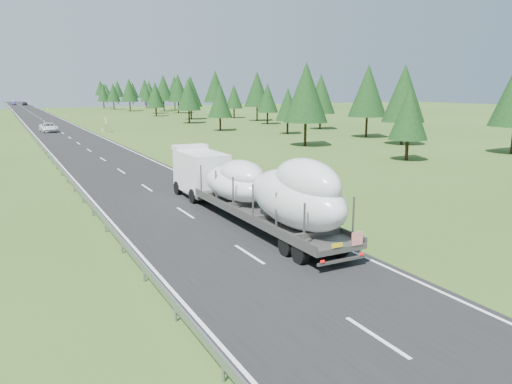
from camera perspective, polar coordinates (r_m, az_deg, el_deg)
name	(u,v)px	position (r m, az deg, el deg)	size (l,w,h in m)	color
ground	(376,337)	(16.90, 13.59, -15.85)	(400.00, 400.00, 0.00)	#314D19
road_surface	(51,126)	(111.86, -22.34, 7.01)	(10.00, 400.00, 0.02)	black
guardrail	(23,124)	(111.41, -25.09, 7.07)	(0.10, 400.00, 0.76)	slate
marker_posts	(55,111)	(167.11, -21.94, 8.55)	(0.13, 350.08, 1.00)	silver
highway_sign	(106,122)	(92.94, -16.79, 7.69)	(0.08, 0.90, 2.60)	slate
tree_line_right	(204,91)	(135.24, -5.98, 11.42)	(27.96, 325.04, 12.51)	black
boat_truck	(253,186)	(28.38, -0.38, 0.70)	(2.97, 19.32, 4.53)	silver
distant_van	(49,127)	(96.48, -22.62, 6.83)	(2.69, 5.83, 1.62)	silver
distant_car_dark	(25,104)	(244.91, -24.90, 9.16)	(1.89, 4.69, 1.60)	black
distant_car_blue	(14,103)	(253.32, -25.92, 9.12)	(1.64, 4.70, 1.55)	#1C224E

